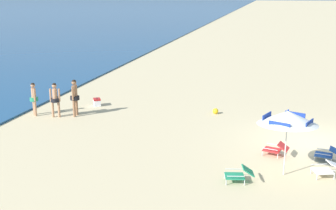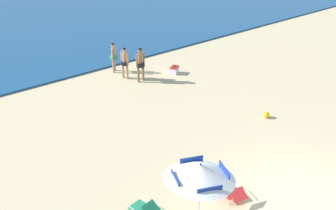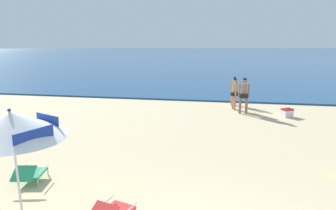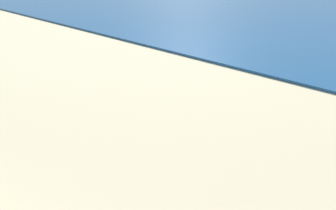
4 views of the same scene
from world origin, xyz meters
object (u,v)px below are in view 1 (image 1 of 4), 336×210
Objects in this scene: beach_umbrella_striped_main at (288,118)px; lounge_chair_facing_sea at (327,169)px; lounge_chair_spare_folded at (276,149)px; lounge_chair_under_umbrella at (239,174)px; person_wading_in at (75,95)px; beach_ball at (216,111)px; person_standing_beside at (55,98)px; cooler_box at (97,102)px; person_standing_near_shore at (34,97)px; lounge_chair_beside_umbrella at (328,153)px.

beach_umbrella_striped_main is 2.18m from lounge_chair_facing_sea.
lounge_chair_facing_sea is at bearing -133.78° from lounge_chair_spare_folded.
lounge_chair_under_umbrella is 10.17m from person_wading_in.
lounge_chair_under_umbrella is 7.89m from beach_ball.
lounge_chair_under_umbrella reaches higher than beach_ball.
beach_ball is at bearing 29.08° from lounge_chair_spare_folded.
person_standing_beside is at bearing 66.91° from beach_umbrella_striped_main.
person_wading_in is 6.37× the size of beach_ball.
lounge_chair_facing_sea is 0.55× the size of person_wading_in.
lounge_chair_under_umbrella is at bearing 111.21° from lounge_chair_facing_sea.
lounge_chair_facing_sea is 1.64× the size of cooler_box.
lounge_chair_facing_sea is at bearing -108.46° from person_standing_near_shore.
beach_ball is (2.27, -8.64, -0.80)m from person_standing_near_shore.
person_standing_near_shore reaches higher than lounge_chair_spare_folded.
lounge_chair_beside_umbrella is (2.51, -2.96, 0.01)m from lounge_chair_under_umbrella.
lounge_chair_under_umbrella is at bearing 155.81° from lounge_chair_spare_folded.
cooler_box is (5.24, 9.21, -0.07)m from lounge_chair_spare_folded.
lounge_chair_facing_sea is (0.18, -1.36, -1.70)m from beach_umbrella_striped_main.
beach_umbrella_striped_main reaches higher than lounge_chair_spare_folded.
person_standing_near_shore is 3.39m from cooler_box.
lounge_chair_beside_umbrella is 3.39× the size of beach_ball.
lounge_chair_facing_sea is 3.48× the size of beach_ball.
lounge_chair_facing_sea is at bearing -122.07° from cooler_box.
beach_umbrella_striped_main is at bearing -57.65° from lounge_chair_under_umbrella.
lounge_chair_under_umbrella is at bearing -120.46° from person_standing_beside.
cooler_box is at bearing 57.93° from lounge_chair_facing_sea.
cooler_box is (2.40, -2.27, -0.74)m from person_standing_near_shore.
lounge_chair_spare_folded is 10.59m from cooler_box.
person_wading_in is at bearing 66.90° from lounge_chair_facing_sea.
person_standing_beside is (4.31, 11.91, 0.70)m from lounge_chair_facing_sea.
person_wading_in reaches higher than person_standing_near_shore.
person_standing_near_shore is 2.03m from person_wading_in.
lounge_chair_spare_folded is (0.09, 1.80, -0.01)m from lounge_chair_beside_umbrella.
beach_ball is at bearing -91.15° from cooler_box.
person_wading_in reaches higher than lounge_chair_under_umbrella.
cooler_box is (2.45, -1.11, -0.78)m from person_standing_beside.
lounge_chair_under_umbrella reaches higher than lounge_chair_facing_sea.
lounge_chair_under_umbrella is 3.88m from lounge_chair_beside_umbrella.
lounge_chair_under_umbrella is 0.54× the size of person_wading_in.
person_standing_near_shore is (2.93, 13.28, 0.67)m from lounge_chair_beside_umbrella.
person_standing_beside is at bearing 155.60° from cooler_box.
lounge_chair_under_umbrella reaches higher than lounge_chair_beside_umbrella.
beach_umbrella_striped_main is at bearing -126.36° from cooler_box.
beach_umbrella_striped_main is 3.86× the size of cooler_box.
lounge_chair_beside_umbrella is (1.62, -1.57, -1.70)m from beach_umbrella_striped_main.
beach_umbrella_striped_main is 2.41× the size of lounge_chair_beside_umbrella.
lounge_chair_spare_folded is 5.85m from beach_ball.
person_standing_beside reaches higher than beach_ball.
lounge_chair_spare_folded is at bearing 87.22° from lounge_chair_beside_umbrella.
lounge_chair_beside_umbrella reaches higher than beach_ball.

